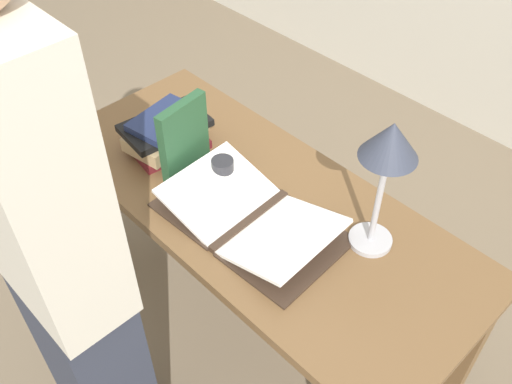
# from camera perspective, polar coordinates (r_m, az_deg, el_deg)

# --- Properties ---
(ground_plane) EXTENTS (12.00, 12.00, 0.00)m
(ground_plane) POSITION_cam_1_polar(r_m,az_deg,el_deg) (2.38, -0.04, -13.46)
(ground_plane) COLOR #70604C
(reading_desk) EXTENTS (1.51, 0.64, 0.74)m
(reading_desk) POSITION_cam_1_polar(r_m,az_deg,el_deg) (1.87, -0.06, -2.97)
(reading_desk) COLOR brown
(reading_desk) RESTS_ON ground_plane
(open_book) EXTENTS (0.58, 0.36, 0.08)m
(open_book) POSITION_cam_1_polar(r_m,az_deg,el_deg) (1.71, -0.62, -2.54)
(open_book) COLOR #38281E
(open_book) RESTS_ON reading_desk
(book_stack_tall) EXTENTS (0.23, 0.30, 0.13)m
(book_stack_tall) POSITION_cam_1_polar(r_m,az_deg,el_deg) (1.98, -8.99, 5.91)
(book_stack_tall) COLOR maroon
(book_stack_tall) RESTS_ON reading_desk
(book_standing_upright) EXTENTS (0.06, 0.20, 0.27)m
(book_standing_upright) POSITION_cam_1_polar(r_m,az_deg,el_deg) (1.83, -7.21, 5.29)
(book_standing_upright) COLOR #234C2D
(book_standing_upright) RESTS_ON reading_desk
(reading_lamp) EXTENTS (0.15, 0.15, 0.43)m
(reading_lamp) POSITION_cam_1_polar(r_m,az_deg,el_deg) (1.48, 13.11, 3.83)
(reading_lamp) COLOR #ADADB2
(reading_lamp) RESTS_ON reading_desk
(coffee_mug) EXTENTS (0.10, 0.07, 0.09)m
(coffee_mug) POSITION_cam_1_polar(r_m,az_deg,el_deg) (1.83, -3.37, 2.12)
(coffee_mug) COLOR #28282D
(coffee_mug) RESTS_ON reading_desk
(person_reader) EXTENTS (0.36, 0.22, 1.77)m
(person_reader) POSITION_cam_1_polar(r_m,az_deg,el_deg) (1.49, -18.51, -8.36)
(person_reader) COLOR #2D3342
(person_reader) RESTS_ON ground_plane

